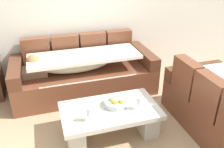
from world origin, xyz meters
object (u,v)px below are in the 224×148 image
(couch_along_wall, at_px, (83,73))
(wine_glass_near_right, at_px, (139,101))
(fruit_bowl, at_px, (115,103))
(open_magazine, at_px, (135,101))
(wine_glass_near_left, at_px, (89,112))
(coffee_table, at_px, (110,118))

(couch_along_wall, bearing_deg, wine_glass_near_right, -70.59)
(fruit_bowl, height_order, open_magazine, fruit_bowl)
(wine_glass_near_left, xyz_separation_m, wine_glass_near_right, (0.62, 0.04, 0.00))
(wine_glass_near_left, bearing_deg, open_magazine, 18.90)
(couch_along_wall, bearing_deg, wine_glass_near_left, -97.35)
(wine_glass_near_right, height_order, open_magazine, wine_glass_near_right)
(open_magazine, bearing_deg, couch_along_wall, 101.98)
(couch_along_wall, xyz_separation_m, fruit_bowl, (0.20, -1.12, 0.09))
(couch_along_wall, height_order, fruit_bowl, couch_along_wall)
(couch_along_wall, xyz_separation_m, coffee_table, (0.12, -1.16, -0.09))
(coffee_table, height_order, fruit_bowl, fruit_bowl)
(couch_along_wall, xyz_separation_m, open_magazine, (0.47, -1.09, 0.05))
(coffee_table, height_order, wine_glass_near_right, wine_glass_near_right)
(fruit_bowl, bearing_deg, coffee_table, -154.03)
(coffee_table, xyz_separation_m, fruit_bowl, (0.08, 0.04, 0.18))
(open_magazine, bearing_deg, wine_glass_near_right, -108.25)
(coffee_table, distance_m, open_magazine, 0.38)
(couch_along_wall, relative_size, wine_glass_near_right, 13.49)
(couch_along_wall, bearing_deg, fruit_bowl, -79.71)
(wine_glass_near_right, bearing_deg, coffee_table, 160.91)
(coffee_table, xyz_separation_m, wine_glass_near_left, (-0.29, -0.15, 0.26))
(couch_along_wall, bearing_deg, coffee_table, -84.03)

